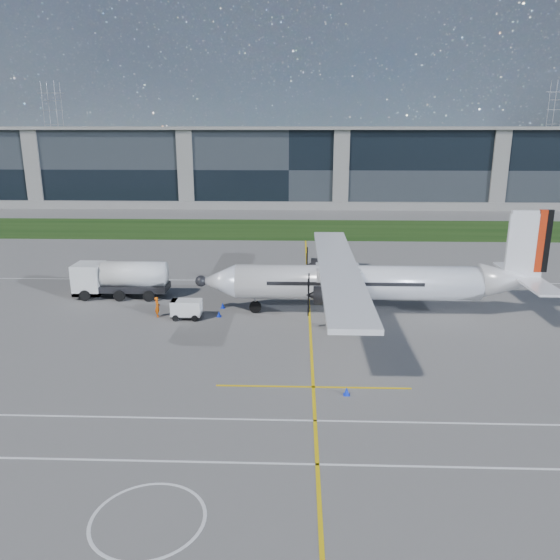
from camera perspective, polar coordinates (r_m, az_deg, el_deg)
ground at (r=78.07m, az=0.48°, el=4.27°), size 400.00×400.00×0.00m
grass_strip at (r=85.93m, az=0.62°, el=5.33°), size 400.00×18.00×0.04m
terminal_building at (r=116.80m, az=1.02°, el=11.76°), size 120.00×20.00×15.00m
tree_line at (r=176.97m, az=1.37°, el=11.61°), size 400.00×6.00×6.00m
pylon_west at (r=203.76m, az=-22.48°, el=14.38°), size 9.00×4.60×30.00m
pylon_east at (r=204.15m, az=26.83°, el=13.90°), size 9.00×4.60×30.00m
yellow_taxiway_centerline at (r=49.00m, az=3.05°, el=-2.66°), size 0.20×70.00×0.01m
white_lane_line at (r=27.33m, az=-2.73°, el=-18.57°), size 90.00×0.15×0.01m
turboprop_aircraft at (r=46.06m, az=9.43°, el=1.79°), size 29.00×30.08×9.02m
fuel_tanker_truck at (r=53.22m, az=-16.92°, el=0.07°), size 9.10×2.96×3.41m
baggage_tug at (r=46.08m, az=-9.75°, el=-3.04°), size 2.63×1.58×1.58m
ground_crew_person at (r=46.89m, az=-12.70°, el=-2.61°), size 0.75×0.92×1.99m
safety_cone_nose_stbd at (r=48.41m, az=-6.00°, el=-2.65°), size 0.36×0.36×0.50m
safety_cone_portwing at (r=33.33m, az=6.97°, el=-11.45°), size 0.36×0.36×0.50m
safety_cone_fwd at (r=47.85m, az=-9.33°, el=-3.00°), size 0.36×0.36×0.50m
safety_cone_nose_port at (r=46.25m, az=-6.39°, el=-3.54°), size 0.36×0.36×0.50m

